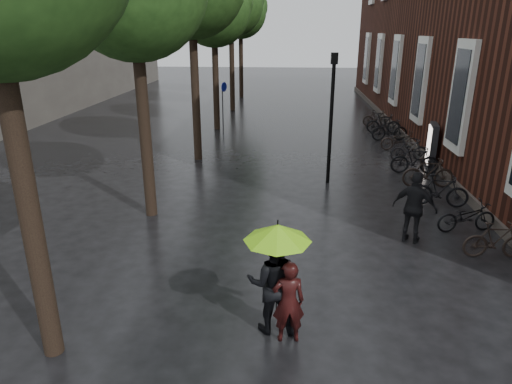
# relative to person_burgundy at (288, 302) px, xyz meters

# --- Properties ---
(person_burgundy) EXTENTS (0.60, 0.44, 1.52)m
(person_burgundy) POSITION_rel_person_burgundy_xyz_m (0.00, 0.00, 0.00)
(person_burgundy) COLOR black
(person_burgundy) RESTS_ON ground
(person_black) EXTENTS (0.93, 0.74, 1.89)m
(person_black) POSITION_rel_person_burgundy_xyz_m (-0.28, 0.29, 0.19)
(person_black) COLOR black
(person_black) RESTS_ON ground
(lime_umbrella) EXTENTS (1.13, 1.13, 1.66)m
(lime_umbrella) POSITION_rel_person_burgundy_xyz_m (-0.21, 0.07, 1.24)
(lime_umbrella) COLOR black
(lime_umbrella) RESTS_ON ground
(pedestrian_walking) EXTENTS (1.17, 0.90, 1.85)m
(pedestrian_walking) POSITION_rel_person_burgundy_xyz_m (3.09, 4.12, 0.16)
(pedestrian_walking) COLOR black
(pedestrian_walking) RESTS_ON ground
(parked_bicycles) EXTENTS (2.00, 15.79, 1.05)m
(parked_bicycles) POSITION_rel_person_burgundy_xyz_m (4.70, 11.09, -0.28)
(parked_bicycles) COLOR black
(parked_bicycles) RESTS_ON ground
(ad_lightbox) EXTENTS (0.26, 1.14, 1.71)m
(ad_lightbox) POSITION_rel_person_burgundy_xyz_m (5.41, 10.89, 0.10)
(ad_lightbox) COLOR black
(ad_lightbox) RESTS_ON ground
(lamp_post) EXTENTS (0.23, 0.23, 4.38)m
(lamp_post) POSITION_rel_person_burgundy_xyz_m (1.32, 8.70, 1.90)
(lamp_post) COLOR black
(lamp_post) RESTS_ON ground
(cycle_sign) EXTENTS (0.14, 0.47, 2.57)m
(cycle_sign) POSITION_rel_person_burgundy_xyz_m (-3.44, 16.43, 0.94)
(cycle_sign) COLOR #262628
(cycle_sign) RESTS_ON ground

